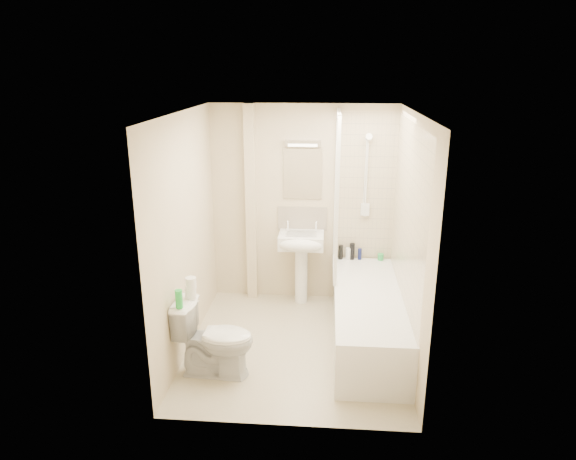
{
  "coord_description": "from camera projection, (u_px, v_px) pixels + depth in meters",
  "views": [
    {
      "loc": [
        0.3,
        -4.74,
        2.81
      ],
      "look_at": [
        -0.09,
        0.2,
        1.21
      ],
      "focal_mm": 32.0,
      "sensor_mm": 36.0,
      "label": 1
    }
  ],
  "objects": [
    {
      "name": "toilet_roll_lower",
      "position": [
        191.0,
        293.0,
        4.77
      ],
      "size": [
        0.1,
        0.1,
        0.1
      ],
      "primitive_type": "cylinder",
      "color": "white",
      "rests_on": "toilet"
    },
    {
      "name": "wall_back",
      "position": [
        302.0,
        205.0,
        6.2
      ],
      "size": [
        2.2,
        0.02,
        2.4
      ],
      "primitive_type": "cube",
      "color": "beige",
      "rests_on": "ground"
    },
    {
      "name": "shower_fixture",
      "position": [
        366.0,
        179.0,
        5.99
      ],
      "size": [
        0.1,
        0.16,
        0.99
      ],
      "color": "white",
      "rests_on": "wall_back"
    },
    {
      "name": "pipe_boxing",
      "position": [
        251.0,
        205.0,
        6.19
      ],
      "size": [
        0.12,
        0.12,
        2.4
      ],
      "primitive_type": "cube",
      "color": "beige",
      "rests_on": "ground"
    },
    {
      "name": "ceiling",
      "position": [
        296.0,
        113.0,
        4.65
      ],
      "size": [
        2.2,
        2.5,
        0.02
      ],
      "primitive_type": "cube",
      "color": "white",
      "rests_on": "wall_back"
    },
    {
      "name": "floor",
      "position": [
        295.0,
        346.0,
        5.38
      ],
      "size": [
        2.5,
        2.5,
        0.0
      ],
      "primitive_type": "plane",
      "color": "beige",
      "rests_on": "ground"
    },
    {
      "name": "pedestal_sink",
      "position": [
        301.0,
        249.0,
        6.12
      ],
      "size": [
        0.53,
        0.49,
        1.02
      ],
      "color": "white",
      "rests_on": "ground"
    },
    {
      "name": "wall_right",
      "position": [
        410.0,
        241.0,
        4.93
      ],
      "size": [
        0.02,
        2.5,
        2.4
      ],
      "primitive_type": "cube",
      "color": "beige",
      "rests_on": "ground"
    },
    {
      "name": "tile_back",
      "position": [
        366.0,
        188.0,
        6.07
      ],
      "size": [
        0.7,
        0.01,
        1.75
      ],
      "primitive_type": "cube",
      "color": "beige",
      "rests_on": "wall_back"
    },
    {
      "name": "bottle_blue",
      "position": [
        360.0,
        254.0,
        6.24
      ],
      "size": [
        0.04,
        0.04,
        0.14
      ],
      "primitive_type": "cylinder",
      "color": "#131A53",
      "rests_on": "bathtub"
    },
    {
      "name": "mirror",
      "position": [
        303.0,
        174.0,
        6.07
      ],
      "size": [
        0.46,
        0.01,
        0.6
      ],
      "primitive_type": "cube",
      "color": "white",
      "rests_on": "wall_back"
    },
    {
      "name": "bathtub",
      "position": [
        367.0,
        317.0,
        5.39
      ],
      "size": [
        0.7,
        2.1,
        0.55
      ],
      "color": "white",
      "rests_on": "ground"
    },
    {
      "name": "toilet_roll_upper",
      "position": [
        191.0,
        283.0,
        4.74
      ],
      "size": [
        0.1,
        0.1,
        0.11
      ],
      "primitive_type": "cylinder",
      "color": "white",
      "rests_on": "toilet_roll_lower"
    },
    {
      "name": "wall_left",
      "position": [
        185.0,
        235.0,
        5.1
      ],
      "size": [
        0.02,
        2.5,
        2.4
      ],
      "primitive_type": "cube",
      "color": "beige",
      "rests_on": "ground"
    },
    {
      "name": "tile_right",
      "position": [
        408.0,
        214.0,
        5.01
      ],
      "size": [
        0.01,
        2.1,
        1.75
      ],
      "primitive_type": "cube",
      "color": "beige",
      "rests_on": "wall_right"
    },
    {
      "name": "green_bottle",
      "position": [
        179.0,
        299.0,
        4.57
      ],
      "size": [
        0.07,
        0.07,
        0.17
      ],
      "primitive_type": "cylinder",
      "color": "green",
      "rests_on": "toilet"
    },
    {
      "name": "toilet",
      "position": [
        215.0,
        338.0,
        4.81
      ],
      "size": [
        0.5,
        0.77,
        0.74
      ],
      "primitive_type": "imported",
      "rotation": [
        0.0,
        0.0,
        1.51
      ],
      "color": "white",
      "rests_on": "ground"
    },
    {
      "name": "splashback",
      "position": [
        302.0,
        219.0,
        6.24
      ],
      "size": [
        0.6,
        0.02,
        0.3
      ],
      "primitive_type": "cube",
      "color": "beige",
      "rests_on": "wall_back"
    },
    {
      "name": "strip_light",
      "position": [
        303.0,
        143.0,
        5.94
      ],
      "size": [
        0.42,
        0.07,
        0.07
      ],
      "primitive_type": "cube",
      "color": "silver",
      "rests_on": "wall_back"
    },
    {
      "name": "bottle_black_a",
      "position": [
        341.0,
        252.0,
        6.25
      ],
      "size": [
        0.06,
        0.06,
        0.18
      ],
      "primitive_type": "cylinder",
      "color": "black",
      "rests_on": "bathtub"
    },
    {
      "name": "shower_screen",
      "position": [
        337.0,
        194.0,
        5.67
      ],
      "size": [
        0.04,
        0.92,
        1.8
      ],
      "color": "white",
      "rests_on": "bathtub"
    },
    {
      "name": "bottle_white_a",
      "position": [
        348.0,
        254.0,
        6.25
      ],
      "size": [
        0.06,
        0.06,
        0.14
      ],
      "primitive_type": "cylinder",
      "color": "white",
      "rests_on": "bathtub"
    },
    {
      "name": "bottle_black_b",
      "position": [
        352.0,
        251.0,
        6.24
      ],
      "size": [
        0.06,
        0.06,
        0.2
      ],
      "primitive_type": "cylinder",
      "color": "black",
      "rests_on": "bathtub"
    },
    {
      "name": "bottle_green",
      "position": [
        381.0,
        257.0,
        6.23
      ],
      "size": [
        0.07,
        0.07,
        0.08
      ],
      "primitive_type": "cylinder",
      "color": "green",
      "rests_on": "bathtub"
    }
  ]
}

